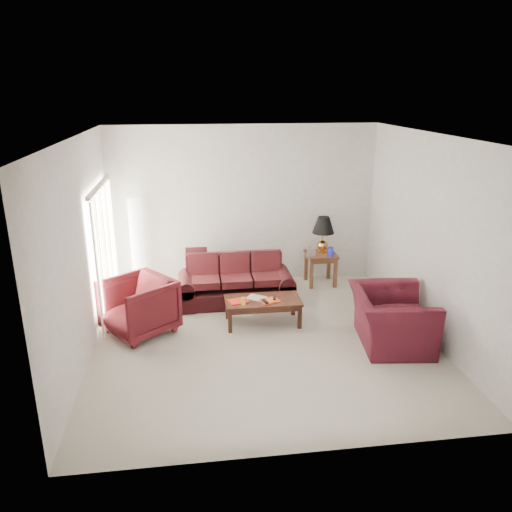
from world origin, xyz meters
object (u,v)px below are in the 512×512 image
at_px(sofa, 236,281).
at_px(armchair_left, 138,306).
at_px(armchair_right, 391,319).
at_px(coffee_table, 263,311).
at_px(floor_lamp, 137,245).
at_px(end_table, 320,268).

bearing_deg(sofa, armchair_left, -153.25).
bearing_deg(armchair_right, coffee_table, 69.40).
distance_m(sofa, armchair_left, 1.85).
bearing_deg(floor_lamp, sofa, -23.73).
relative_size(floor_lamp, armchair_left, 1.86).
height_order(sofa, floor_lamp, floor_lamp).
relative_size(end_table, floor_lamp, 0.34).
xyz_separation_m(floor_lamp, armchair_left, (0.13, -1.70, -0.46)).
distance_m(armchair_left, coffee_table, 1.95).
bearing_deg(armchair_left, sofa, 83.08).
distance_m(end_table, coffee_table, 2.08).
xyz_separation_m(sofa, floor_lamp, (-1.71, 0.75, 0.48)).
height_order(end_table, armchair_right, armchair_right).
bearing_deg(coffee_table, armchair_right, -23.45).
height_order(sofa, end_table, sofa).
bearing_deg(floor_lamp, end_table, -1.24).
bearing_deg(floor_lamp, armchair_right, -33.90).
height_order(sofa, armchair_left, armchair_left).
height_order(sofa, coffee_table, sofa).
bearing_deg(coffee_table, sofa, 115.37).
xyz_separation_m(end_table, armchair_left, (-3.29, -1.63, 0.13)).
xyz_separation_m(end_table, armchair_right, (0.40, -2.49, 0.10)).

